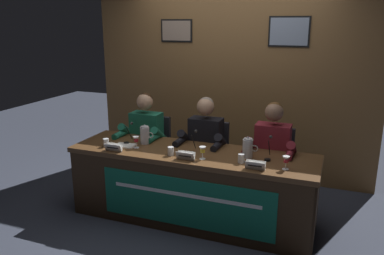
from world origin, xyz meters
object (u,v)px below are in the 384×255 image
water_cup_center (171,152)px  chair_right (273,170)px  panelist_left (143,137)px  juice_glass_left (136,140)px  nameplate_right (255,165)px  juice_glass_center (203,150)px  water_cup_left (106,143)px  nameplate_center (186,156)px  document_stack_left (125,145)px  water_cup_right (241,159)px  chair_center (209,162)px  nameplate_left (114,147)px  water_pitcher_right_side (248,148)px  water_pitcher_left_side (145,135)px  juice_glass_right (286,160)px  microphone_right (269,152)px  microphone_left (128,136)px  panelist_right (271,152)px  chair_left (152,154)px  conference_table (189,178)px  panelist_center (203,144)px  microphone_center (193,146)px

water_cup_center → chair_right: 1.21m
panelist_left → juice_glass_left: panelist_left is taller
nameplate_right → juice_glass_center: bearing=170.5°
juice_glass_left → water_cup_left: 0.33m
nameplate_center → document_stack_left: (-0.76, 0.16, -0.03)m
water_cup_right → nameplate_right: bearing=-37.9°
juice_glass_center → juice_glass_left: bearing=174.6°
chair_center → chair_right: same height
nameplate_left → nameplate_center: 0.78m
water_pitcher_right_side → water_pitcher_left_side: bearing=177.9°
nameplate_center → juice_glass_right: size_ratio=1.47×
microphone_right → juice_glass_center: bearing=-160.0°
panelist_left → microphone_left: 0.35m
panelist_right → microphone_right: size_ratio=5.69×
chair_left → chair_center: 0.74m
water_cup_left → microphone_right: (1.67, 0.22, 0.04)m
nameplate_left → water_pitcher_right_side: 1.35m
panelist_left → water_pitcher_left_side: bearing=-58.6°
nameplate_right → juice_glass_right: size_ratio=1.44×
chair_center → microphone_right: 1.00m
water_pitcher_right_side → document_stack_left: 1.30m
chair_right → nameplate_right: chair_right is taller
conference_table → document_stack_left: size_ratio=11.25×
water_cup_left → panelist_center: (0.90, 0.53, -0.07)m
nameplate_left → nameplate_right: size_ratio=1.06×
document_stack_left → water_pitcher_left_side: bearing=44.7°
water_cup_right → panelist_right: bearing=68.3°
water_pitcher_left_side → water_pitcher_right_side: same height
conference_table → microphone_center: 0.33m
conference_table → water_cup_left: (-0.90, -0.08, 0.29)m
panelist_left → nameplate_center: bearing=-37.9°
panelist_right → document_stack_left: (-1.46, -0.44, 0.04)m
microphone_left → nameplate_right: bearing=-10.8°
chair_center → document_stack_left: size_ratio=4.03×
chair_left → water_cup_center: bearing=-51.3°
chair_center → conference_table: bearing=-89.8°
nameplate_center → microphone_center: (-0.01, 0.22, 0.03)m
chair_center → juice_glass_left: bearing=-131.6°
juice_glass_left → panelist_center: panelist_center is taller
juice_glass_center → chair_center: bearing=103.6°
chair_left → nameplate_center: size_ratio=4.96×
microphone_center → panelist_center: bearing=93.3°
panelist_right → water_pitcher_left_side: (-1.31, -0.29, 0.13)m
nameplate_left → chair_right: bearing=29.1°
panelist_left → water_pitcher_right_side: size_ratio=5.86×
chair_right → panelist_right: panelist_right is taller
nameplate_left → microphone_left: microphone_left is taller
juice_glass_left → document_stack_left: juice_glass_left is taller
microphone_left → panelist_right: (1.48, 0.34, -0.11)m
microphone_left → water_cup_center: (0.59, -0.20, -0.04)m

